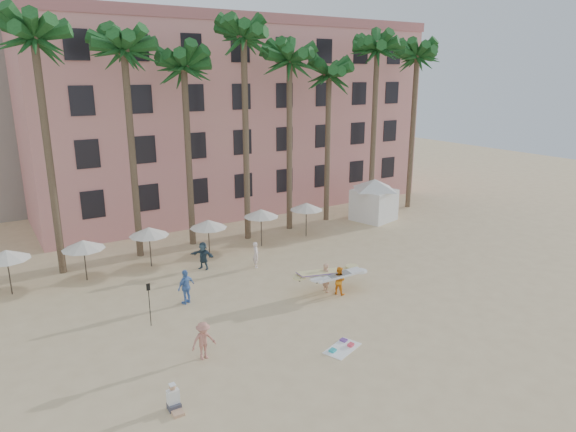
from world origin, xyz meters
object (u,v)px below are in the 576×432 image
Objects in this scene: pink_hotel at (227,117)px; carrier_white at (339,279)px; cabana at (374,196)px; carrier_yellow at (326,275)px.

carrier_white is at bearing -100.70° from pink_hotel.
pink_hotel reaches higher than cabana.
pink_hotel is at bearing 79.30° from carrier_white.
cabana is 1.89× the size of carrier_white.
cabana is 15.84m from carrier_white.
carrier_white is (0.40, -0.65, -0.10)m from carrier_yellow.
cabana is at bearing 39.18° from carrier_yellow.
carrier_yellow is at bearing -101.98° from pink_hotel.
carrier_white is at bearing -58.22° from carrier_yellow.
carrier_yellow is 0.77m from carrier_white.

